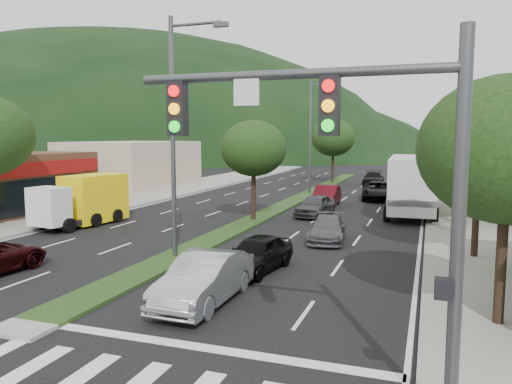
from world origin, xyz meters
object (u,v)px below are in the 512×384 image
at_px(traffic_signal, 365,166).
at_px(tree_med_near, 254,148).
at_px(sedan_silver, 204,279).
at_px(tree_r_c, 466,144).
at_px(car_queue_d, 378,191).
at_px(streetlight_mid, 313,131).
at_px(tree_r_b, 480,139).
at_px(car_queue_a, 257,253).
at_px(box_truck, 85,202).
at_px(motorhome, 412,184).
at_px(car_queue_f, 373,178).
at_px(streetlight_near, 177,126).
at_px(tree_r_d, 458,136).
at_px(car_queue_c, 326,196).
at_px(car_queue_b, 327,229).
at_px(tree_med_far, 333,138).
at_px(car_queue_e, 315,205).
at_px(tree_r_e, 452,139).
at_px(tree_r_a, 507,150).

height_order(traffic_signal, tree_med_near, traffic_signal).
height_order(traffic_signal, sedan_silver, traffic_signal).
xyz_separation_m(tree_r_c, car_queue_d, (-5.83, 10.93, -4.01)).
bearing_deg(tree_med_near, streetlight_mid, 89.22).
distance_m(tree_r_b, car_queue_a, 10.30).
relative_size(box_truck, motorhome, 0.61).
relative_size(tree_r_b, tree_med_near, 1.15).
xyz_separation_m(car_queue_d, car_queue_f, (-1.62, 12.00, -0.01)).
bearing_deg(streetlight_mid, streetlight_near, -90.00).
distance_m(tree_r_d, car_queue_f, 15.57).
bearing_deg(car_queue_c, car_queue_b, -80.67).
height_order(tree_r_d, tree_med_far, tree_r_d).
xyz_separation_m(streetlight_mid, car_queue_e, (2.99, -12.07, -4.87)).
distance_m(tree_r_c, tree_med_near, 12.17).
relative_size(car_queue_a, car_queue_f, 0.81).
distance_m(tree_r_c, motorhome, 5.73).
distance_m(tree_r_c, box_truck, 22.06).
height_order(car_queue_a, car_queue_c, car_queue_c).
bearing_deg(tree_r_b, tree_med_far, 110.56).
bearing_deg(motorhome, box_truck, -151.27).
relative_size(tree_r_d, box_truck, 1.18).
xyz_separation_m(tree_med_near, sedan_silver, (3.62, -14.78, -3.66)).
bearing_deg(box_truck, car_queue_b, -171.90).
relative_size(tree_med_far, motorhome, 0.69).
bearing_deg(tree_r_d, motorhome, -116.79).
distance_m(tree_r_c, car_queue_f, 24.44).
bearing_deg(tree_r_b, car_queue_d, 107.13).
bearing_deg(car_queue_a, tree_med_far, 103.78).
distance_m(car_queue_e, car_queue_f, 22.04).
xyz_separation_m(car_queue_a, car_queue_b, (1.47, 6.40, -0.08)).
bearing_deg(car_queue_a, tree_r_b, 38.09).
distance_m(streetlight_near, car_queue_e, 14.14).
bearing_deg(box_truck, car_queue_a, 161.31).
bearing_deg(car_queue_d, car_queue_f, 92.04).
bearing_deg(sedan_silver, streetlight_near, 125.93).
relative_size(car_queue_a, car_queue_e, 0.97).
height_order(tree_r_b, streetlight_near, streetlight_near).
bearing_deg(car_queue_e, sedan_silver, -81.52).
xyz_separation_m(tree_r_c, car_queue_b, (-6.58, -6.33, -4.14)).
relative_size(car_queue_b, car_queue_c, 0.91).
xyz_separation_m(car_queue_f, box_truck, (-13.33, -29.51, 0.64)).
xyz_separation_m(traffic_signal, car_queue_c, (-6.10, 27.47, -3.88)).
distance_m(tree_r_e, car_queue_e, 21.42).
bearing_deg(tree_r_c, car_queue_b, -136.10).
bearing_deg(sedan_silver, motorhome, 75.86).
relative_size(car_queue_b, car_queue_e, 1.00).
bearing_deg(car_queue_a, motorhome, 80.90).
bearing_deg(motorhome, car_queue_e, -153.84).
bearing_deg(streetlight_mid, tree_r_a, -67.87).
xyz_separation_m(tree_r_b, car_queue_a, (-8.05, -4.73, -4.35)).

